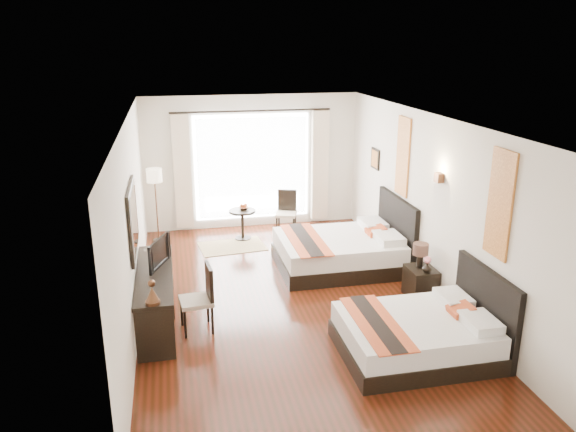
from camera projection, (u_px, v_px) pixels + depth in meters
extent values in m
cube|color=#341709|center=(289.00, 300.00, 8.72)|extent=(4.50, 7.50, 0.01)
cube|color=white|center=(289.00, 120.00, 7.88)|extent=(4.50, 7.50, 0.02)
cube|color=silver|center=(430.00, 205.00, 8.74)|extent=(0.01, 7.50, 2.80)
cube|color=silver|center=(133.00, 224.00, 7.85)|extent=(0.01, 7.50, 2.80)
cube|color=silver|center=(252.00, 162.00, 11.79)|extent=(4.50, 0.01, 2.80)
cube|color=silver|center=(381.00, 341.00, 4.80)|extent=(4.50, 0.01, 2.80)
cube|color=white|center=(252.00, 167.00, 11.81)|extent=(2.40, 0.02, 2.20)
cube|color=white|center=(252.00, 168.00, 11.75)|extent=(2.30, 0.02, 2.10)
cube|color=beige|center=(182.00, 172.00, 11.43)|extent=(0.35, 0.14, 2.35)
cube|color=beige|center=(320.00, 166.00, 12.01)|extent=(0.35, 0.14, 2.35)
cube|color=#8D3F14|center=(500.00, 204.00, 6.83)|extent=(0.03, 0.50, 1.35)
cube|color=#8D3F14|center=(403.00, 157.00, 9.60)|extent=(0.03, 0.50, 1.35)
cube|color=#482B19|center=(439.00, 178.00, 8.26)|extent=(0.10, 0.14, 0.14)
cube|color=black|center=(133.00, 219.00, 7.56)|extent=(0.04, 1.25, 0.95)
cube|color=white|center=(134.00, 219.00, 7.57)|extent=(0.01, 1.12, 0.82)
cube|color=black|center=(413.00, 346.00, 7.19)|extent=(1.86, 1.45, 0.23)
cube|color=white|center=(415.00, 329.00, 7.11)|extent=(1.80, 1.41, 0.27)
cube|color=black|center=(485.00, 309.00, 7.25)|extent=(0.08, 1.45, 1.09)
cube|color=#AC291B|center=(376.00, 323.00, 6.97)|extent=(0.50, 1.51, 0.02)
cube|color=black|center=(337.00, 261.00, 9.93)|extent=(2.09, 1.63, 0.26)
cube|color=white|center=(338.00, 246.00, 9.84)|extent=(2.03, 1.59, 0.31)
cube|color=black|center=(397.00, 230.00, 10.00)|extent=(0.08, 1.63, 1.23)
cube|color=#AC291B|center=(305.00, 239.00, 9.68)|extent=(0.56, 1.69, 0.02)
cube|color=black|center=(421.00, 283.00, 8.74)|extent=(0.41, 0.51, 0.49)
cylinder|color=black|center=(420.00, 261.00, 8.67)|extent=(0.10, 0.10, 0.20)
cylinder|color=#38241A|center=(421.00, 249.00, 8.62)|extent=(0.24, 0.24, 0.18)
imported|color=black|center=(427.00, 267.00, 8.49)|extent=(0.17, 0.17, 0.15)
cube|color=black|center=(156.00, 297.00, 7.96)|extent=(0.50, 2.20, 0.76)
imported|color=black|center=(155.00, 252.00, 8.02)|extent=(0.36, 0.70, 0.41)
cube|color=#B5A58B|center=(196.00, 301.00, 7.70)|extent=(0.48, 0.48, 0.06)
cube|color=black|center=(209.00, 282.00, 7.67)|extent=(0.09, 0.41, 0.49)
cylinder|color=black|center=(159.00, 240.00, 11.28)|extent=(0.22, 0.22, 0.03)
cylinder|color=#482B19|center=(157.00, 210.00, 11.08)|extent=(0.03, 0.03, 1.26)
cylinder|color=beige|center=(154.00, 175.00, 10.87)|extent=(0.30, 0.30, 0.26)
cylinder|color=black|center=(243.00, 225.00, 11.29)|extent=(0.53, 0.53, 0.61)
imported|color=#4D381B|center=(244.00, 208.00, 11.23)|extent=(0.21, 0.21, 0.05)
cube|color=#B5A58B|center=(286.00, 214.00, 11.61)|extent=(0.52, 0.52, 0.06)
cube|color=black|center=(287.00, 200.00, 11.70)|extent=(0.38, 0.17, 0.46)
cube|color=tan|center=(232.00, 246.00, 10.96)|extent=(1.33, 0.98, 0.01)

